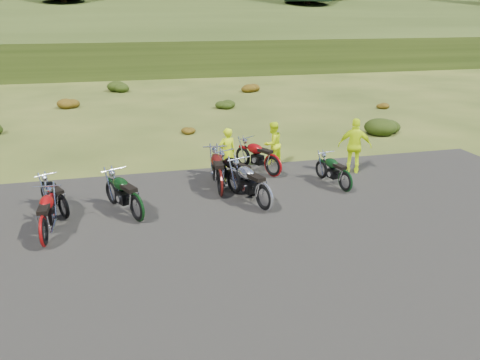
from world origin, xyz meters
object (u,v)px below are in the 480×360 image
object	(u,v)px
motorcycle_7	(344,192)
person_middle	(227,153)
motorcycle_0	(65,219)
motorcycle_3	(264,211)

from	to	relation	value
motorcycle_7	person_middle	distance (m)	4.02
motorcycle_0	motorcycle_7	size ratio (longest dim) A/B	0.99
motorcycle_0	motorcycle_3	xyz separation A→B (m)	(5.34, -0.80, 0.00)
motorcycle_0	motorcycle_7	bearing A→B (deg)	-117.70
motorcycle_3	person_middle	world-z (taller)	person_middle
motorcycle_3	person_middle	distance (m)	3.23
motorcycle_7	motorcycle_0	bearing A→B (deg)	78.78
motorcycle_0	motorcycle_3	world-z (taller)	motorcycle_3
motorcycle_3	motorcycle_7	bearing A→B (deg)	-92.85
motorcycle_0	motorcycle_3	distance (m)	5.40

